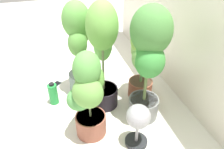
{
  "coord_description": "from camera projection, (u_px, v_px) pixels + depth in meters",
  "views": [
    {
      "loc": [
        1.62,
        -0.3,
        1.44
      ],
      "look_at": [
        0.08,
        0.16,
        0.36
      ],
      "focal_mm": 35.22,
      "sensor_mm": 36.0,
      "label": 1
    }
  ],
  "objects": [
    {
      "name": "ground_plane",
      "position": [
        94.0,
        104.0,
        2.15
      ],
      "size": [
        8.0,
        8.0,
        0.0
      ],
      "primitive_type": "plane",
      "color": "silver",
      "rests_on": "ground"
    },
    {
      "name": "potted_plant_back_center",
      "position": [
        143.0,
        57.0,
        2.02
      ],
      "size": [
        0.41,
        0.32,
        0.77
      ],
      "color": "brown",
      "rests_on": "ground"
    },
    {
      "name": "potted_plant_front_right",
      "position": [
        88.0,
        93.0,
        1.62
      ],
      "size": [
        0.42,
        0.34,
        0.76
      ],
      "color": "#91513E",
      "rests_on": "ground"
    },
    {
      "name": "potted_plant_back_right",
      "position": [
        149.0,
        56.0,
        1.68
      ],
      "size": [
        0.43,
        0.41,
        1.02
      ],
      "color": "slate",
      "rests_on": "ground"
    },
    {
      "name": "potted_plant_center",
      "position": [
        103.0,
        49.0,
        1.85
      ],
      "size": [
        0.39,
        0.35,
        1.0
      ],
      "color": "black",
      "rests_on": "ground"
    },
    {
      "name": "potted_plant_front_left",
      "position": [
        79.0,
        43.0,
        2.05
      ],
      "size": [
        0.38,
        0.32,
        0.94
      ],
      "color": "slate",
      "rests_on": "ground"
    },
    {
      "name": "cell_phone",
      "position": [
        55.0,
        85.0,
        2.41
      ],
      "size": [
        0.15,
        0.15,
        0.01
      ],
      "rotation": [
        0.0,
        0.0,
        0.78
      ],
      "color": "#263638",
      "rests_on": "ground"
    },
    {
      "name": "floor_fan",
      "position": [
        138.0,
        120.0,
        1.63
      ],
      "size": [
        0.26,
        0.26,
        0.38
      ],
      "rotation": [
        0.0,
        0.0,
        0.81
      ],
      "color": "black",
      "rests_on": "ground"
    },
    {
      "name": "nutrient_bottle",
      "position": [
        53.0,
        94.0,
        2.11
      ],
      "size": [
        0.09,
        0.09,
        0.23
      ],
      "color": "green",
      "rests_on": "ground"
    }
  ]
}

